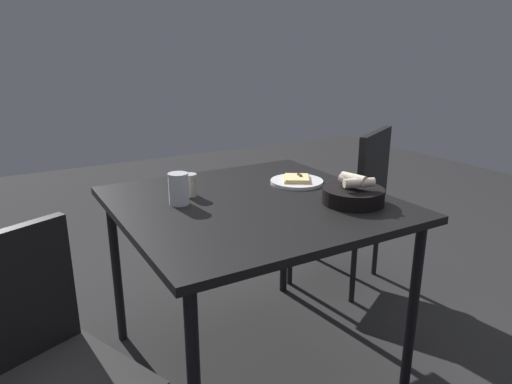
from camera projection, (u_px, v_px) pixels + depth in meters
The scene contains 8 objects.
ground at pixel (253, 360), 2.05m from camera, with size 8.00×8.00×0.00m, color #262626.
dining_table at pixel (253, 215), 1.84m from camera, with size 1.02×1.03×0.75m.
pizza_plate at pixel (297, 181), 2.05m from camera, with size 0.23×0.23×0.04m.
bread_basket at pixel (353, 194), 1.78m from camera, with size 0.24×0.24×0.12m.
beer_glass at pixel (179, 190), 1.76m from camera, with size 0.08×0.08×0.12m.
pepper_shaker at pixel (190, 186), 1.87m from camera, with size 0.06×0.06×0.09m.
chair_near at pixel (351, 199), 2.57m from camera, with size 0.59×0.59×0.91m.
chair_far at pixel (33, 366), 1.26m from camera, with size 0.58×0.58×0.85m.
Camera 1 is at (1.50, -0.86, 1.32)m, focal length 32.43 mm.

